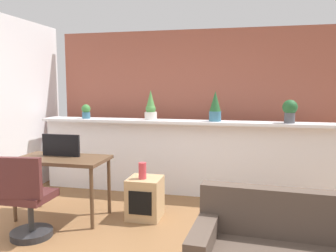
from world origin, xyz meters
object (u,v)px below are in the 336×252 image
potted_plant_1 (151,108)px  vase_on_shelf (142,171)px  side_cube_shelf (145,198)px  office_chair (28,204)px  potted_plant_3 (290,110)px  desk (62,164)px  tv_monitor (61,145)px  potted_plant_0 (86,111)px  potted_plant_2 (215,107)px

potted_plant_1 → vase_on_shelf: bearing=-79.9°
potted_plant_1 → side_cube_shelf: bearing=-78.6°
potted_plant_1 → office_chair: 2.21m
potted_plant_1 → potted_plant_3: bearing=-0.7°
side_cube_shelf → desk: bearing=-168.2°
potted_plant_3 → tv_monitor: 3.03m
potted_plant_1 → office_chair: (-0.83, -1.83, -0.91)m
tv_monitor → side_cube_shelf: (1.04, 0.13, -0.64)m
potted_plant_0 → tv_monitor: size_ratio=0.44×
desk → tv_monitor: size_ratio=2.24×
vase_on_shelf → potted_plant_3: bearing=29.3°
potted_plant_1 → potted_plant_2: potted_plant_1 is taller
potted_plant_1 → desk: (-0.79, -1.19, -0.63)m
potted_plant_1 → tv_monitor: potted_plant_1 is taller
tv_monitor → vase_on_shelf: size_ratio=2.48×
tv_monitor → office_chair: bearing=-88.9°
potted_plant_1 → tv_monitor: 1.45m
potted_plant_3 → tv_monitor: size_ratio=0.64×
potted_plant_2 → potted_plant_3: bearing=-0.9°
potted_plant_0 → side_cube_shelf: (1.22, -0.94, -0.98)m
office_chair → side_cube_shelf: (1.03, 0.85, -0.14)m
desk → potted_plant_2: bearing=34.3°
vase_on_shelf → potted_plant_1: bearing=100.1°
potted_plant_1 → potted_plant_3: 1.96m
potted_plant_0 → office_chair: size_ratio=0.24×
vase_on_shelf → side_cube_shelf: bearing=63.1°
vase_on_shelf → office_chair: bearing=-141.1°
potted_plant_2 → tv_monitor: (-1.79, -1.10, -0.44)m
potted_plant_3 → tv_monitor: (-2.80, -1.09, -0.41)m
potted_plant_0 → potted_plant_3: bearing=0.3°
potted_plant_3 → vase_on_shelf: size_ratio=1.60×
potted_plant_1 → office_chair: potted_plant_1 is taller
office_chair → desk: bearing=86.5°
desk → tv_monitor: bearing=123.8°
potted_plant_1 → desk: potted_plant_1 is taller
potted_plant_3 → office_chair: (-2.78, -1.81, -0.90)m
office_chair → vase_on_shelf: bearing=38.9°
office_chair → potted_plant_3: bearing=33.0°
tv_monitor → side_cube_shelf: 1.22m
desk → office_chair: office_chair is taller
tv_monitor → side_cube_shelf: bearing=6.9°
potted_plant_0 → office_chair: (0.20, -1.79, -0.84)m
side_cube_shelf → office_chair: bearing=-140.4°
potted_plant_0 → office_chair: potted_plant_0 is taller
vase_on_shelf → potted_plant_0: bearing=140.9°
potted_plant_0 → potted_plant_1: 1.02m
vase_on_shelf → tv_monitor: bearing=-174.9°
potted_plant_0 → potted_plant_3: size_ratio=0.69×
potted_plant_3 → desk: (-2.74, -1.17, -0.63)m
potted_plant_1 → potted_plant_2: bearing=-0.5°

